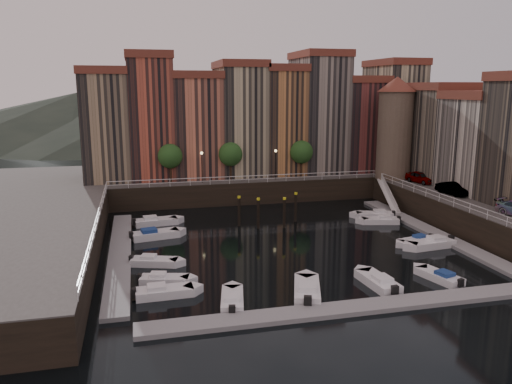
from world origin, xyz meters
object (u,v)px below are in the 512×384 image
object	(u,v)px
corner_tower	(395,126)
car_a	(421,178)
mooring_pilings	(270,212)
boat_left_2	(154,261)
boat_left_0	(163,292)
gangway	(388,194)
boat_left_1	(163,280)
car_b	(453,190)

from	to	relation	value
corner_tower	car_a	bearing A→B (deg)	-67.75
mooring_pilings	car_a	size ratio (longest dim) A/B	1.61
corner_tower	boat_left_2	distance (m)	39.50
mooring_pilings	car_a	distance (m)	22.34
mooring_pilings	boat_left_0	bearing A→B (deg)	-127.15
car_a	gangway	bearing A→B (deg)	171.13
corner_tower	boat_left_0	world-z (taller)	corner_tower
boat_left_2	corner_tower	bearing A→B (deg)	47.60
boat_left_1	boat_left_2	xyz separation A→B (m)	(-0.61, 4.44, 0.02)
boat_left_0	boat_left_1	distance (m)	2.60
corner_tower	gangway	distance (m)	9.86
gangway	boat_left_0	distance (m)	36.84
boat_left_2	car_b	world-z (taller)	car_b
boat_left_2	mooring_pilings	bearing A→B (deg)	54.71
boat_left_1	car_b	bearing A→B (deg)	32.70
gangway	boat_left_2	world-z (taller)	gangway
gangway	car_a	distance (m)	5.01
corner_tower	car_a	distance (m)	7.94
corner_tower	boat_left_1	xyz separation A→B (m)	(-32.63, -23.35, -9.88)
boat_left_0	boat_left_1	bearing A→B (deg)	84.29
boat_left_0	boat_left_2	world-z (taller)	boat_left_0
corner_tower	mooring_pilings	distance (m)	23.52
boat_left_0	boat_left_2	xyz separation A→B (m)	(-0.43, 7.03, -0.02)
gangway	boat_left_1	bearing A→B (deg)	-147.62
mooring_pilings	boat_left_0	world-z (taller)	mooring_pilings
mooring_pilings	car_b	distance (m)	21.61
mooring_pilings	boat_left_0	size ratio (longest dim) A/B	1.57
gangway	boat_left_2	size ratio (longest dim) A/B	1.90
corner_tower	gangway	size ratio (longest dim) A/B	1.66
car_b	gangway	bearing A→B (deg)	112.13
corner_tower	boat_left_2	bearing A→B (deg)	-150.36
boat_left_0	car_b	world-z (taller)	car_b
boat_left_0	car_a	size ratio (longest dim) A/B	1.03
corner_tower	car_b	xyz separation A→B (m)	(1.36, -11.72, -6.48)
car_a	boat_left_1	bearing A→B (deg)	-162.35
gangway	mooring_pilings	bearing A→B (deg)	-165.21
mooring_pilings	boat_left_0	xyz separation A→B (m)	(-12.83, -16.94, -1.30)
gangway	car_b	bearing A→B (deg)	-59.43
mooring_pilings	boat_left_2	distance (m)	16.61
car_a	car_b	xyz separation A→B (m)	(-0.40, -7.42, -0.05)
boat_left_0	car_b	xyz separation A→B (m)	(34.17, 14.23, 3.36)
boat_left_2	car_a	xyz separation A→B (m)	(35.00, 14.61, 3.42)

